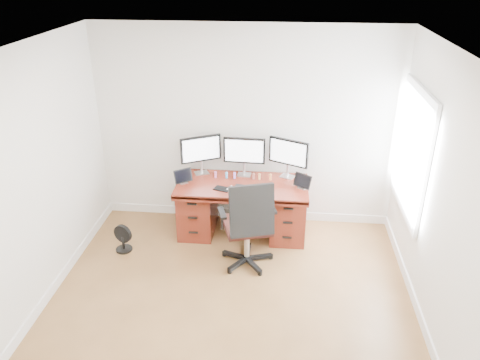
# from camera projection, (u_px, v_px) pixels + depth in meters

# --- Properties ---
(ground) EXTENTS (4.50, 4.50, 0.00)m
(ground) POSITION_uv_depth(u_px,v_px,m) (226.00, 328.00, 4.77)
(ground) COLOR brown
(ground) RESTS_ON ground
(back_wall) EXTENTS (4.00, 0.10, 2.70)m
(back_wall) POSITION_uv_depth(u_px,v_px,m) (246.00, 128.00, 6.19)
(back_wall) COLOR silver
(back_wall) RESTS_ON ground
(right_wall) EXTENTS (0.10, 4.50, 2.70)m
(right_wall) POSITION_uv_depth(u_px,v_px,m) (451.00, 218.00, 4.10)
(right_wall) COLOR silver
(right_wall) RESTS_ON ground
(desk) EXTENTS (1.70, 0.80, 0.75)m
(desk) POSITION_uv_depth(u_px,v_px,m) (242.00, 206.00, 6.23)
(desk) COLOR #5E1E12
(desk) RESTS_ON ground
(office_chair) EXTENTS (0.77, 0.77, 1.16)m
(office_chair) POSITION_uv_depth(u_px,v_px,m) (248.00, 238.00, 5.57)
(office_chair) COLOR black
(office_chair) RESTS_ON ground
(floor_fan) EXTENTS (0.25, 0.21, 0.36)m
(floor_fan) POSITION_uv_depth(u_px,v_px,m) (123.00, 239.00, 5.94)
(floor_fan) COLOR black
(floor_fan) RESTS_ON ground
(monitor_left) EXTENTS (0.50, 0.29, 0.53)m
(monitor_left) POSITION_uv_depth(u_px,v_px,m) (201.00, 150.00, 6.19)
(monitor_left) COLOR silver
(monitor_left) RESTS_ON desk
(monitor_center) EXTENTS (0.55, 0.15, 0.53)m
(monitor_center) POSITION_uv_depth(u_px,v_px,m) (244.00, 152.00, 6.14)
(monitor_center) COLOR silver
(monitor_center) RESTS_ON desk
(monitor_right) EXTENTS (0.51, 0.27, 0.53)m
(monitor_right) POSITION_uv_depth(u_px,v_px,m) (288.00, 154.00, 6.09)
(monitor_right) COLOR silver
(monitor_right) RESTS_ON desk
(tablet_left) EXTENTS (0.23, 0.20, 0.19)m
(tablet_left) POSITION_uv_depth(u_px,v_px,m) (183.00, 177.00, 6.04)
(tablet_left) COLOR silver
(tablet_left) RESTS_ON desk
(tablet_right) EXTENTS (0.23, 0.19, 0.19)m
(tablet_right) POSITION_uv_depth(u_px,v_px,m) (302.00, 182.00, 5.90)
(tablet_right) COLOR silver
(tablet_right) RESTS_ON desk
(keyboard) EXTENTS (0.31, 0.23, 0.01)m
(keyboard) POSITION_uv_depth(u_px,v_px,m) (238.00, 190.00, 5.87)
(keyboard) COLOR silver
(keyboard) RESTS_ON desk
(trackpad) EXTENTS (0.15, 0.15, 0.01)m
(trackpad) POSITION_uv_depth(u_px,v_px,m) (259.00, 192.00, 5.84)
(trackpad) COLOR silver
(trackpad) RESTS_ON desk
(drawing_tablet) EXTENTS (0.23, 0.19, 0.01)m
(drawing_tablet) POSITION_uv_depth(u_px,v_px,m) (222.00, 189.00, 5.91)
(drawing_tablet) COLOR black
(drawing_tablet) RESTS_ON desk
(phone) EXTENTS (0.13, 0.08, 0.01)m
(phone) POSITION_uv_depth(u_px,v_px,m) (240.00, 186.00, 5.99)
(phone) COLOR black
(phone) RESTS_ON desk
(figurine_pink) EXTENTS (0.04, 0.04, 0.09)m
(figurine_pink) POSITION_uv_depth(u_px,v_px,m) (215.00, 174.00, 6.20)
(figurine_pink) COLOR pink
(figurine_pink) RESTS_ON desk
(figurine_blue) EXTENTS (0.04, 0.04, 0.09)m
(figurine_blue) POSITION_uv_depth(u_px,v_px,m) (227.00, 175.00, 6.18)
(figurine_blue) COLOR #4695D6
(figurine_blue) RESTS_ON desk
(figurine_purple) EXTENTS (0.04, 0.04, 0.09)m
(figurine_purple) POSITION_uv_depth(u_px,v_px,m) (234.00, 175.00, 6.17)
(figurine_purple) COLOR #A272E4
(figurine_purple) RESTS_ON desk
(figurine_brown) EXTENTS (0.04, 0.04, 0.09)m
(figurine_brown) POSITION_uv_depth(u_px,v_px,m) (253.00, 176.00, 6.15)
(figurine_brown) COLOR brown
(figurine_brown) RESTS_ON desk
(figurine_yellow) EXTENTS (0.04, 0.04, 0.09)m
(figurine_yellow) POSITION_uv_depth(u_px,v_px,m) (259.00, 176.00, 6.14)
(figurine_yellow) COLOR #DFAC65
(figurine_yellow) RESTS_ON desk
(figurine_orange) EXTENTS (0.04, 0.04, 0.09)m
(figurine_orange) POSITION_uv_depth(u_px,v_px,m) (270.00, 176.00, 6.13)
(figurine_orange) COLOR #EA8E49
(figurine_orange) RESTS_ON desk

